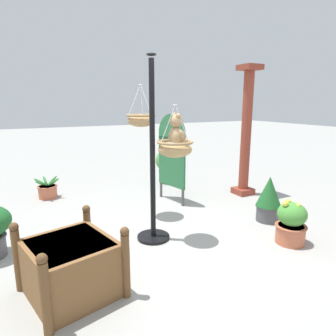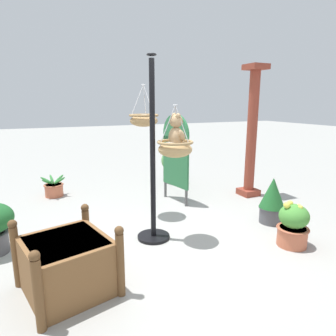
{
  "view_description": "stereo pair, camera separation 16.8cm",
  "coord_description": "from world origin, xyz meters",
  "px_view_note": "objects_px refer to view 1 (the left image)",
  "views": [
    {
      "loc": [
        3.34,
        -1.62,
        1.83
      ],
      "look_at": [
        0.02,
        0.06,
        1.0
      ],
      "focal_mm": 31.67,
      "sensor_mm": 36.0,
      "label": 1
    },
    {
      "loc": [
        3.41,
        -1.47,
        1.83
      ],
      "look_at": [
        0.02,
        0.06,
        1.0
      ],
      "focal_mm": 31.67,
      "sensor_mm": 36.0,
      "label": 2
    }
  ],
  "objects_px": {
    "teddy_bear": "(177,133)",
    "wooden_planter_box": "(71,266)",
    "potted_plant_fern_front": "(291,223)",
    "potted_plant_tall_leafy": "(166,164)",
    "display_pole_central": "(153,186)",
    "potted_plant_bushy_green": "(269,199)",
    "display_sign_board": "(172,151)",
    "potted_plant_small_succulent": "(48,190)",
    "greenhouse_pillar_left": "(246,135)",
    "hanging_basket_with_teddy": "(175,148)",
    "hanging_basket_left_high": "(141,120)"
  },
  "relations": [
    {
      "from": "teddy_bear",
      "to": "wooden_planter_box",
      "type": "height_order",
      "value": "teddy_bear"
    },
    {
      "from": "potted_plant_fern_front",
      "to": "potted_plant_tall_leafy",
      "type": "height_order",
      "value": "potted_plant_tall_leafy"
    },
    {
      "from": "teddy_bear",
      "to": "potted_plant_tall_leafy",
      "type": "bearing_deg",
      "value": 156.0
    },
    {
      "from": "display_pole_central",
      "to": "potted_plant_bushy_green",
      "type": "bearing_deg",
      "value": 82.41
    },
    {
      "from": "teddy_bear",
      "to": "potted_plant_bushy_green",
      "type": "distance_m",
      "value": 1.92
    },
    {
      "from": "potted_plant_tall_leafy",
      "to": "display_sign_board",
      "type": "xyz_separation_m",
      "value": [
        1.23,
        -0.51,
        0.51
      ]
    },
    {
      "from": "teddy_bear",
      "to": "potted_plant_small_succulent",
      "type": "height_order",
      "value": "teddy_bear"
    },
    {
      "from": "potted_plant_tall_leafy",
      "to": "wooden_planter_box",
      "type": "bearing_deg",
      "value": -39.23
    },
    {
      "from": "greenhouse_pillar_left",
      "to": "potted_plant_bushy_green",
      "type": "relative_size",
      "value": 3.51
    },
    {
      "from": "wooden_planter_box",
      "to": "potted_plant_bushy_green",
      "type": "height_order",
      "value": "potted_plant_bushy_green"
    },
    {
      "from": "hanging_basket_with_teddy",
      "to": "display_sign_board",
      "type": "relative_size",
      "value": 0.41
    },
    {
      "from": "greenhouse_pillar_left",
      "to": "wooden_planter_box",
      "type": "distance_m",
      "value": 4.15
    },
    {
      "from": "greenhouse_pillar_left",
      "to": "potted_plant_bushy_green",
      "type": "distance_m",
      "value": 1.64
    },
    {
      "from": "potted_plant_tall_leafy",
      "to": "potted_plant_small_succulent",
      "type": "xyz_separation_m",
      "value": [
        -0.03,
        -2.57,
        -0.28
      ]
    },
    {
      "from": "hanging_basket_left_high",
      "to": "potted_plant_small_succulent",
      "type": "bearing_deg",
      "value": -142.15
    },
    {
      "from": "hanging_basket_left_high",
      "to": "greenhouse_pillar_left",
      "type": "height_order",
      "value": "greenhouse_pillar_left"
    },
    {
      "from": "hanging_basket_left_high",
      "to": "potted_plant_fern_front",
      "type": "bearing_deg",
      "value": 37.34
    },
    {
      "from": "potted_plant_tall_leafy",
      "to": "potted_plant_fern_front",
      "type": "bearing_deg",
      "value": 1.74
    },
    {
      "from": "teddy_bear",
      "to": "potted_plant_small_succulent",
      "type": "xyz_separation_m",
      "value": [
        -2.69,
        -1.39,
        -1.29
      ]
    },
    {
      "from": "potted_plant_fern_front",
      "to": "display_sign_board",
      "type": "height_order",
      "value": "display_sign_board"
    },
    {
      "from": "hanging_basket_left_high",
      "to": "display_sign_board",
      "type": "relative_size",
      "value": 0.39
    },
    {
      "from": "teddy_bear",
      "to": "hanging_basket_left_high",
      "type": "height_order",
      "value": "hanging_basket_left_high"
    },
    {
      "from": "hanging_basket_with_teddy",
      "to": "greenhouse_pillar_left",
      "type": "distance_m",
      "value": 2.5
    },
    {
      "from": "potted_plant_bushy_green",
      "to": "display_sign_board",
      "type": "xyz_separation_m",
      "value": [
        -1.53,
        -0.91,
        0.59
      ]
    },
    {
      "from": "hanging_basket_with_teddy",
      "to": "potted_plant_bushy_green",
      "type": "relative_size",
      "value": 0.93
    },
    {
      "from": "hanging_basket_with_teddy",
      "to": "display_pole_central",
      "type": "bearing_deg",
      "value": -120.96
    },
    {
      "from": "hanging_basket_with_teddy",
      "to": "display_sign_board",
      "type": "bearing_deg",
      "value": 154.01
    },
    {
      "from": "wooden_planter_box",
      "to": "potted_plant_tall_leafy",
      "type": "xyz_separation_m",
      "value": [
        -3.24,
        2.65,
        0.15
      ]
    },
    {
      "from": "teddy_bear",
      "to": "hanging_basket_left_high",
      "type": "bearing_deg",
      "value": -175.52
    },
    {
      "from": "display_pole_central",
      "to": "potted_plant_small_succulent",
      "type": "xyz_separation_m",
      "value": [
        -2.54,
        -1.12,
        -0.58
      ]
    },
    {
      "from": "potted_plant_tall_leafy",
      "to": "display_sign_board",
      "type": "relative_size",
      "value": 0.47
    },
    {
      "from": "display_pole_central",
      "to": "potted_plant_fern_front",
      "type": "bearing_deg",
      "value": 58.95
    },
    {
      "from": "greenhouse_pillar_left",
      "to": "display_sign_board",
      "type": "height_order",
      "value": "greenhouse_pillar_left"
    },
    {
      "from": "greenhouse_pillar_left",
      "to": "potted_plant_small_succulent",
      "type": "xyz_separation_m",
      "value": [
        -1.51,
        -3.57,
        -1.05
      ]
    },
    {
      "from": "display_pole_central",
      "to": "hanging_basket_with_teddy",
      "type": "height_order",
      "value": "display_pole_central"
    },
    {
      "from": "teddy_bear",
      "to": "hanging_basket_left_high",
      "type": "relative_size",
      "value": 0.68
    },
    {
      "from": "hanging_basket_with_teddy",
      "to": "hanging_basket_left_high",
      "type": "relative_size",
      "value": 1.04
    },
    {
      "from": "display_pole_central",
      "to": "potted_plant_small_succulent",
      "type": "height_order",
      "value": "display_pole_central"
    },
    {
      "from": "display_pole_central",
      "to": "potted_plant_tall_leafy",
      "type": "relative_size",
      "value": 3.11
    },
    {
      "from": "hanging_basket_with_teddy",
      "to": "wooden_planter_box",
      "type": "height_order",
      "value": "hanging_basket_with_teddy"
    },
    {
      "from": "greenhouse_pillar_left",
      "to": "potted_plant_fern_front",
      "type": "bearing_deg",
      "value": -24.49
    },
    {
      "from": "hanging_basket_left_high",
      "to": "potted_plant_small_succulent",
      "type": "xyz_separation_m",
      "value": [
        -1.69,
        -1.31,
        -1.4
      ]
    },
    {
      "from": "display_pole_central",
      "to": "teddy_bear",
      "type": "distance_m",
      "value": 0.77
    },
    {
      "from": "greenhouse_pillar_left",
      "to": "potted_plant_tall_leafy",
      "type": "height_order",
      "value": "greenhouse_pillar_left"
    },
    {
      "from": "teddy_bear",
      "to": "potted_plant_bushy_green",
      "type": "xyz_separation_m",
      "value": [
        0.1,
        1.58,
        -1.08
      ]
    },
    {
      "from": "wooden_planter_box",
      "to": "display_sign_board",
      "type": "height_order",
      "value": "display_sign_board"
    },
    {
      "from": "display_pole_central",
      "to": "greenhouse_pillar_left",
      "type": "distance_m",
      "value": 2.71
    },
    {
      "from": "wooden_planter_box",
      "to": "potted_plant_tall_leafy",
      "type": "distance_m",
      "value": 4.19
    },
    {
      "from": "display_sign_board",
      "to": "hanging_basket_with_teddy",
      "type": "bearing_deg",
      "value": -25.99
    },
    {
      "from": "wooden_planter_box",
      "to": "potted_plant_small_succulent",
      "type": "height_order",
      "value": "wooden_planter_box"
    }
  ]
}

